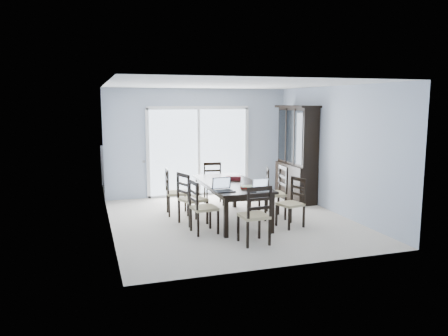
{
  "coord_description": "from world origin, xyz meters",
  "views": [
    {
      "loc": [
        -2.61,
        -7.79,
        2.28
      ],
      "look_at": [
        -0.14,
        0.0,
        1.04
      ],
      "focal_mm": 35.0,
      "sensor_mm": 36.0,
      "label": 1
    }
  ],
  "objects": [
    {
      "name": "floor",
      "position": [
        0.0,
        0.0,
        0.0
      ],
      "size": [
        5.0,
        5.0,
        0.0
      ],
      "primitive_type": "plane",
      "color": "silver",
      "rests_on": "ground"
    },
    {
      "name": "ceiling",
      "position": [
        0.0,
        0.0,
        2.6
      ],
      "size": [
        5.0,
        5.0,
        0.0
      ],
      "primitive_type": "plane",
      "rotation": [
        3.14,
        0.0,
        0.0
      ],
      "color": "white",
      "rests_on": "back_wall"
    },
    {
      "name": "back_wall",
      "position": [
        0.0,
        2.5,
        1.3
      ],
      "size": [
        4.5,
        0.02,
        2.6
      ],
      "primitive_type": "cube",
      "color": "#AAB7CB",
      "rests_on": "floor"
    },
    {
      "name": "wall_left",
      "position": [
        -2.25,
        0.0,
        1.3
      ],
      "size": [
        0.02,
        5.0,
        2.6
      ],
      "primitive_type": "cube",
      "color": "#AAB7CB",
      "rests_on": "floor"
    },
    {
      "name": "wall_right",
      "position": [
        2.25,
        0.0,
        1.3
      ],
      "size": [
        0.02,
        5.0,
        2.6
      ],
      "primitive_type": "cube",
      "color": "#AAB7CB",
      "rests_on": "floor"
    },
    {
      "name": "balcony",
      "position": [
        0.0,
        3.5,
        -0.05
      ],
      "size": [
        4.5,
        2.0,
        0.1
      ],
      "primitive_type": "cube",
      "color": "gray",
      "rests_on": "ground"
    },
    {
      "name": "railing",
      "position": [
        0.0,
        4.5,
        0.55
      ],
      "size": [
        4.5,
        0.06,
        1.1
      ],
      "primitive_type": "cube",
      "color": "#99999E",
      "rests_on": "balcony"
    },
    {
      "name": "dining_table",
      "position": [
        0.0,
        0.0,
        0.67
      ],
      "size": [
        1.0,
        2.2,
        0.75
      ],
      "color": "black",
      "rests_on": "floor"
    },
    {
      "name": "china_hutch",
      "position": [
        2.02,
        1.25,
        1.07
      ],
      "size": [
        0.5,
        1.38,
        2.2
      ],
      "color": "black",
      "rests_on": "floor"
    },
    {
      "name": "sliding_door",
      "position": [
        0.0,
        2.48,
        1.09
      ],
      "size": [
        2.52,
        0.05,
        2.18
      ],
      "color": "silver",
      "rests_on": "floor"
    },
    {
      "name": "chair_left_near",
      "position": [
        -0.79,
        -0.62,
        0.58
      ],
      "size": [
        0.46,
        0.45,
        1.09
      ],
      "rotation": [
        0.0,
        0.0,
        -1.46
      ],
      "color": "black",
      "rests_on": "floor"
    },
    {
      "name": "chair_left_mid",
      "position": [
        -0.84,
        -0.01,
        0.6
      ],
      "size": [
        0.55,
        0.54,
        1.14
      ],
      "rotation": [
        0.0,
        0.0,
        -1.25
      ],
      "color": "black",
      "rests_on": "floor"
    },
    {
      "name": "chair_left_far",
      "position": [
        -0.98,
        0.79,
        0.58
      ],
      "size": [
        0.46,
        0.45,
        1.1
      ],
      "rotation": [
        0.0,
        0.0,
        -1.66
      ],
      "color": "black",
      "rests_on": "floor"
    },
    {
      "name": "chair_right_near",
      "position": [
        0.99,
        -0.7,
        0.55
      ],
      "size": [
        0.49,
        0.48,
        1.04
      ],
      "rotation": [
        0.0,
        0.0,
        1.84
      ],
      "color": "black",
      "rests_on": "floor"
    },
    {
      "name": "chair_right_mid",
      "position": [
        0.94,
        -0.07,
        0.63
      ],
      "size": [
        0.5,
        0.49,
        1.2
      ],
      "rotation": [
        0.0,
        0.0,
        1.48
      ],
      "color": "black",
      "rests_on": "floor"
    },
    {
      "name": "chair_right_far",
      "position": [
        0.93,
        0.64,
        0.55
      ],
      "size": [
        0.51,
        0.5,
        1.04
      ],
      "rotation": [
        0.0,
        0.0,
        1.24
      ],
      "color": "black",
      "rests_on": "floor"
    },
    {
      "name": "chair_end_near",
      "position": [
        -0.08,
        -1.51,
        0.6
      ],
      "size": [
        0.45,
        0.46,
        1.13
      ],
      "rotation": [
        0.0,
        0.0,
        0.06
      ],
      "color": "black",
      "rests_on": "floor"
    },
    {
      "name": "chair_end_far",
      "position": [
        0.08,
        1.5,
        0.57
      ],
      "size": [
        0.45,
        0.46,
        1.07
      ],
      "rotation": [
        0.0,
        0.0,
        3.02
      ],
      "color": "black",
      "rests_on": "floor"
    },
    {
      "name": "laptop_dark",
      "position": [
        -0.38,
        -0.77,
        0.81
      ],
      "size": [
        0.35,
        0.25,
        0.23
      ],
      "rotation": [
        0.0,
        0.0,
        0.04
      ],
      "color": "black",
      "rests_on": "dining_table"
    },
    {
      "name": "laptop_silver",
      "position": [
        0.27,
        -0.92,
        0.8
      ],
      "size": [
        0.3,
        0.22,
        0.2
      ],
      "rotation": [
        0.0,
        0.0,
        -0.05
      ],
      "color": "silver",
      "rests_on": "dining_table"
    },
    {
      "name": "book_stack",
      "position": [
        0.1,
        -0.6,
        0.77
      ],
      "size": [
        0.26,
        0.21,
        0.04
      ],
      "rotation": [
        0.0,
        0.0,
        -0.21
      ],
      "color": "maroon",
      "rests_on": "dining_table"
    },
    {
      "name": "cell_phone",
      "position": [
        0.06,
        -1.0,
        0.76
      ],
      "size": [
        0.12,
        0.06,
        0.01
      ],
      "primitive_type": "cube",
      "rotation": [
        0.0,
        0.0,
        -0.09
      ],
      "color": "black",
      "rests_on": "dining_table"
    },
    {
      "name": "game_box",
      "position": [
        0.14,
        0.25,
        0.79
      ],
      "size": [
        0.33,
        0.25,
        0.07
      ],
      "primitive_type": "cube",
      "rotation": [
        0.0,
        0.0,
        -0.38
      ],
      "color": "#430D13",
      "rests_on": "dining_table"
    },
    {
      "name": "hot_tub",
      "position": [
        -0.65,
        3.43,
        0.46
      ],
      "size": [
        2.03,
        1.88,
        0.91
      ],
      "rotation": [
        0.0,
        0.0,
        0.2
      ],
      "color": "maroon",
      "rests_on": "balcony"
    }
  ]
}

